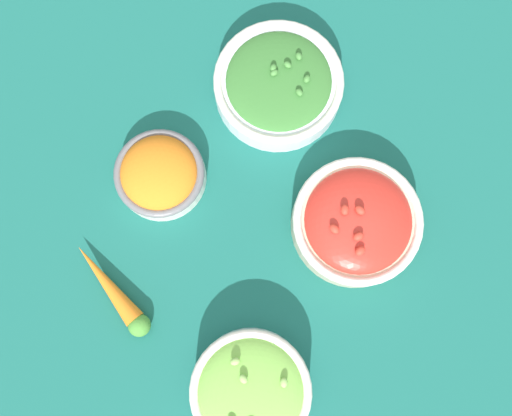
% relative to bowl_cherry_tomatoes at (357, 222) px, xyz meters
% --- Properties ---
extents(ground_plane, '(3.00, 3.00, 0.00)m').
position_rel_bowl_cherry_tomatoes_xyz_m(ground_plane, '(-0.07, 0.12, -0.03)').
color(ground_plane, '#196056').
extents(bowl_cherry_tomatoes, '(0.18, 0.18, 0.08)m').
position_rel_bowl_cherry_tomatoes_xyz_m(bowl_cherry_tomatoes, '(0.00, 0.00, 0.00)').
color(bowl_cherry_tomatoes, beige).
rests_on(bowl_cherry_tomatoes, ground_plane).
extents(bowl_carrots, '(0.13, 0.13, 0.06)m').
position_rel_bowl_cherry_tomatoes_xyz_m(bowl_carrots, '(-0.11, 0.26, -0.01)').
color(bowl_carrots, silver).
rests_on(bowl_carrots, ground_plane).
extents(bowl_broccoli, '(0.19, 0.19, 0.06)m').
position_rel_bowl_cherry_tomatoes_xyz_m(bowl_broccoli, '(0.09, 0.21, -0.00)').
color(bowl_broccoli, silver).
rests_on(bowl_broccoli, ground_plane).
extents(bowl_lettuce, '(0.16, 0.16, 0.08)m').
position_rel_bowl_cherry_tomatoes_xyz_m(bowl_lettuce, '(-0.26, -0.02, 0.01)').
color(bowl_lettuce, '#B2C1CC').
rests_on(bowl_lettuce, ground_plane).
extents(loose_carrot, '(0.06, 0.15, 0.03)m').
position_rel_bowl_cherry_tomatoes_xyz_m(loose_carrot, '(-0.28, 0.21, -0.02)').
color(loose_carrot, orange).
rests_on(loose_carrot, ground_plane).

